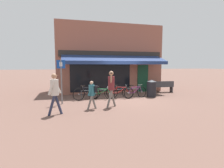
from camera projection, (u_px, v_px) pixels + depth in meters
ground_plane at (128, 100)px, 10.50m from camera, size 160.00×160.00×0.00m
shop_front at (108, 59)px, 14.33m from camera, size 8.13×4.54×5.17m
bike_rack_rail at (111, 91)px, 10.98m from camera, size 3.78×0.04×0.57m
bicycle_black at (87, 93)px, 10.56m from camera, size 1.74×0.68×0.89m
bicycle_green at (101, 93)px, 10.72m from camera, size 1.61×0.80×0.81m
bicycle_red at (120, 92)px, 10.92m from camera, size 1.70×0.52×0.87m
bicycle_purple at (135, 92)px, 11.14m from camera, size 1.69×0.65×0.86m
pedestrian_adult at (111, 85)px, 8.59m from camera, size 0.58×0.58×1.81m
pedestrian_child at (92, 91)px, 8.25m from camera, size 0.55×0.39×1.36m
pedestrian_second_adult at (55, 90)px, 7.24m from camera, size 0.62×0.48×1.76m
litter_bin at (152, 88)px, 11.45m from camera, size 0.63×0.63×1.13m
parking_sign at (61, 77)px, 9.22m from camera, size 0.44×0.07×2.41m
park_bench at (163, 86)px, 13.36m from camera, size 1.63×0.56×0.87m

